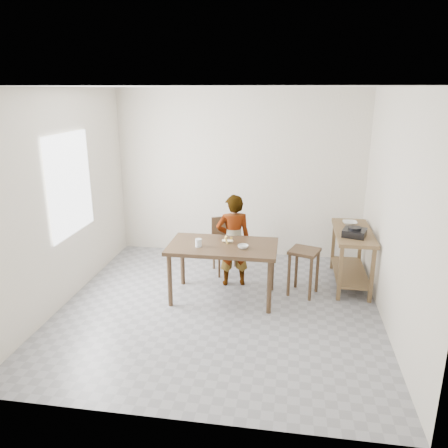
% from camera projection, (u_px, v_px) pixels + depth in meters
% --- Properties ---
extents(floor, '(4.00, 4.00, 0.04)m').
position_uv_depth(floor, '(219.00, 309.00, 5.58)').
color(floor, gray).
rests_on(floor, ground).
extents(ceiling, '(4.00, 4.00, 0.04)m').
position_uv_depth(ceiling, '(218.00, 85.00, 4.76)').
color(ceiling, white).
rests_on(ceiling, wall_back).
extents(wall_back, '(4.00, 0.04, 2.70)m').
position_uv_depth(wall_back, '(239.00, 174.00, 7.08)').
color(wall_back, beige).
rests_on(wall_back, ground).
extents(wall_front, '(4.00, 0.04, 2.70)m').
position_uv_depth(wall_front, '(174.00, 274.00, 3.27)').
color(wall_front, beige).
rests_on(wall_front, ground).
extents(wall_left, '(0.04, 4.00, 2.70)m').
position_uv_depth(wall_left, '(60.00, 199.00, 5.47)').
color(wall_left, beige).
rests_on(wall_left, ground).
extents(wall_right, '(0.04, 4.00, 2.70)m').
position_uv_depth(wall_right, '(397.00, 213.00, 4.88)').
color(wall_right, beige).
rests_on(wall_right, ground).
extents(window_pane, '(0.02, 1.10, 1.30)m').
position_uv_depth(window_pane, '(70.00, 184.00, 5.60)').
color(window_pane, white).
rests_on(window_pane, wall_left).
extents(dining_table, '(1.40, 0.80, 0.75)m').
position_uv_depth(dining_table, '(223.00, 271.00, 5.75)').
color(dining_table, '#412D1C').
rests_on(dining_table, floor).
extents(prep_counter, '(0.50, 1.20, 0.80)m').
position_uv_depth(prep_counter, '(351.00, 258.00, 6.15)').
color(prep_counter, brown).
rests_on(prep_counter, floor).
extents(child, '(0.55, 0.43, 1.32)m').
position_uv_depth(child, '(233.00, 241.00, 6.07)').
color(child, silver).
rests_on(child, floor).
extents(dining_chair, '(0.53, 0.53, 0.83)m').
position_uv_depth(dining_chair, '(227.00, 246.00, 6.55)').
color(dining_chair, '#412D1C').
rests_on(dining_chair, floor).
extents(stool, '(0.46, 0.46, 0.64)m').
position_uv_depth(stool, '(303.00, 272.00, 5.87)').
color(stool, '#412D1C').
rests_on(stool, floor).
extents(glass_tumbler, '(0.10, 0.10, 0.10)m').
position_uv_depth(glass_tumbler, '(198.00, 243.00, 5.55)').
color(glass_tumbler, silver).
rests_on(glass_tumbler, dining_table).
extents(small_bowl, '(0.18, 0.18, 0.04)m').
position_uv_depth(small_bowl, '(243.00, 247.00, 5.50)').
color(small_bowl, silver).
rests_on(small_bowl, dining_table).
extents(banana, '(0.18, 0.14, 0.06)m').
position_uv_depth(banana, '(228.00, 241.00, 5.70)').
color(banana, yellow).
rests_on(banana, dining_table).
extents(serving_bowl, '(0.21, 0.21, 0.05)m').
position_uv_depth(serving_bowl, '(350.00, 223.00, 6.28)').
color(serving_bowl, silver).
rests_on(serving_bowl, prep_counter).
extents(gas_burner, '(0.36, 0.36, 0.10)m').
position_uv_depth(gas_burner, '(354.00, 233.00, 5.80)').
color(gas_burner, black).
rests_on(gas_burner, prep_counter).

